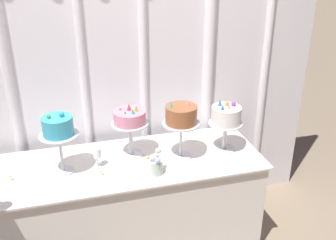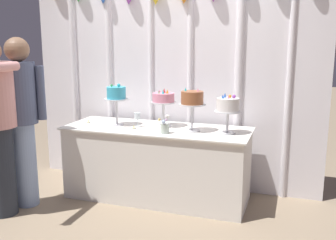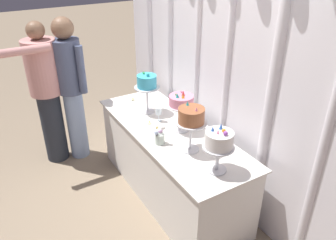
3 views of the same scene
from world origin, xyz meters
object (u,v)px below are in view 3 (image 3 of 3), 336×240
(tealight_far_left, at_px, (133,100))
(guest_man_dark_suit, at_px, (71,84))
(cake_display_midright, at_px, (191,118))
(flower_vase, at_px, (160,137))
(tealight_near_left, at_px, (149,123))
(cake_display_midleft, at_px, (181,103))
(cake_display_rightmost, at_px, (219,142))
(guest_man_pink_jacket, at_px, (46,89))
(cake_table, at_px, (170,162))
(cake_display_leftmost, at_px, (147,83))
(wine_glass, at_px, (159,112))

(tealight_far_left, xyz_separation_m, guest_man_dark_suit, (-0.41, -0.58, 0.17))
(cake_display_midright, distance_m, flower_vase, 0.38)
(cake_display_midright, relative_size, tealight_near_left, 11.18)
(cake_display_midleft, relative_size, flower_vase, 2.19)
(guest_man_dark_suit, bearing_deg, cake_display_rightmost, 16.73)
(cake_display_midleft, relative_size, tealight_near_left, 10.24)
(cake_display_midright, height_order, guest_man_pink_jacket, guest_man_pink_jacket)
(guest_man_dark_suit, bearing_deg, tealight_far_left, 54.73)
(guest_man_pink_jacket, bearing_deg, cake_display_midleft, 35.93)
(cake_table, distance_m, tealight_far_left, 0.90)
(cake_display_midleft, bearing_deg, guest_man_dark_suit, -151.04)
(cake_display_rightmost, relative_size, guest_man_dark_suit, 0.23)
(cake_display_leftmost, distance_m, flower_vase, 0.70)
(cake_table, xyz_separation_m, cake_display_rightmost, (0.75, -0.02, 0.66))
(cake_display_leftmost, distance_m, tealight_near_left, 0.42)
(wine_glass, bearing_deg, cake_display_midright, -2.03)
(cake_display_midright, distance_m, tealight_near_left, 0.68)
(flower_vase, relative_size, guest_man_dark_suit, 0.11)
(tealight_far_left, bearing_deg, cake_display_midleft, 7.67)
(cake_display_leftmost, height_order, flower_vase, cake_display_leftmost)
(cake_display_midleft, xyz_separation_m, cake_display_midright, (0.35, -0.12, 0.04))
(cake_table, bearing_deg, cake_display_rightmost, -1.17)
(cake_display_rightmost, height_order, tealight_far_left, cake_display_rightmost)
(tealight_far_left, bearing_deg, tealight_near_left, -9.42)
(tealight_near_left, bearing_deg, cake_display_rightmost, 6.31)
(cake_table, relative_size, cake_display_rightmost, 4.95)
(wine_glass, xyz_separation_m, tealight_near_left, (0.01, -0.11, -0.10))
(guest_man_dark_suit, height_order, guest_man_pink_jacket, guest_man_dark_suit)
(cake_table, relative_size, guest_man_dark_suit, 1.15)
(guest_man_dark_suit, xyz_separation_m, guest_man_pink_jacket, (-0.07, -0.27, -0.04))
(cake_table, xyz_separation_m, cake_display_midright, (0.39, -0.03, 0.71))
(guest_man_dark_suit, bearing_deg, guest_man_pink_jacket, -105.49)
(flower_vase, relative_size, tealight_near_left, 4.68)
(cake_table, bearing_deg, wine_glass, -177.09)
(tealight_far_left, distance_m, guest_man_pink_jacket, 0.99)
(flower_vase, bearing_deg, cake_table, 127.57)
(cake_display_rightmost, relative_size, flower_vase, 2.14)
(guest_man_pink_jacket, bearing_deg, cake_display_leftmost, 46.03)
(wine_glass, distance_m, guest_man_dark_suit, 1.16)
(cake_display_midright, bearing_deg, cake_display_rightmost, 2.80)
(cake_display_midright, relative_size, cake_display_rightmost, 1.11)
(cake_display_midright, xyz_separation_m, cake_display_rightmost, (0.36, 0.02, -0.05))
(cake_display_rightmost, xyz_separation_m, guest_man_pink_jacket, (-2.03, -0.86, -0.12))
(cake_display_midleft, height_order, tealight_near_left, cake_display_midleft)
(wine_glass, bearing_deg, flower_vase, -27.77)
(cake_display_midright, height_order, flower_vase, cake_display_midright)
(cake_display_leftmost, relative_size, cake_display_rightmost, 1.14)
(cake_display_rightmost, distance_m, flower_vase, 0.65)
(tealight_far_left, height_order, tealight_near_left, tealight_far_left)
(guest_man_dark_suit, bearing_deg, tealight_near_left, 25.72)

